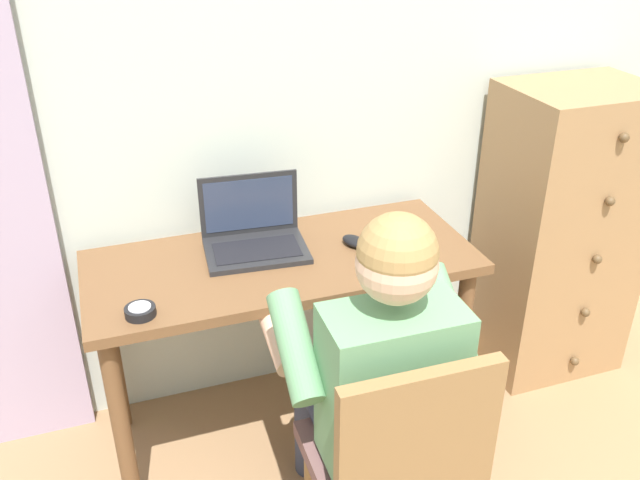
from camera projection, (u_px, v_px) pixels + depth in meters
name	position (u px, v px, depth m)	size (l,w,h in m)	color
wall_back	(328.00, 74.00, 2.40)	(4.80, 0.05, 2.50)	silver
desk	(283.00, 287.00, 2.33)	(1.30, 0.55, 0.74)	brown
dresser	(560.00, 233.00, 2.74)	(0.55, 0.46, 1.20)	#9E754C
chair	(396.00, 462.00, 1.82)	(0.43, 0.41, 0.87)	brown
person_seated	(373.00, 367.00, 1.89)	(0.54, 0.59, 1.18)	#33384C
laptop	(254.00, 234.00, 2.31)	(0.36, 0.28, 0.24)	#232326
computer_mouse	(354.00, 241.00, 2.34)	(0.06, 0.10, 0.03)	black
desk_clock	(140.00, 311.00, 1.96)	(0.09, 0.09, 0.03)	black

